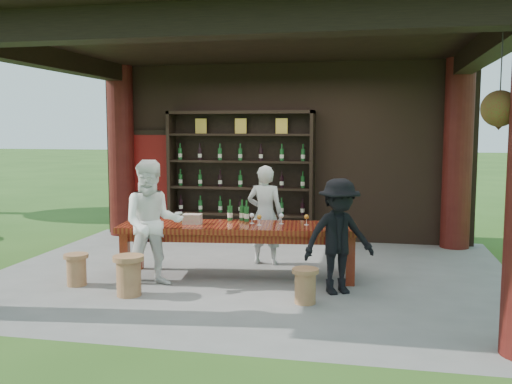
% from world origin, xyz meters
% --- Properties ---
extents(ground, '(90.00, 90.00, 0.00)m').
position_xyz_m(ground, '(0.00, 0.00, 0.00)').
color(ground, '#2D5119').
rests_on(ground, ground).
extents(pavilion, '(7.50, 6.00, 3.60)m').
position_xyz_m(pavilion, '(-0.01, 0.43, 2.13)').
color(pavilion, slate).
rests_on(pavilion, ground).
extents(wine_shelf, '(2.75, 0.42, 2.42)m').
position_xyz_m(wine_shelf, '(-0.72, 2.45, 1.21)').
color(wine_shelf, black).
rests_on(wine_shelf, ground).
extents(tasting_table, '(3.40, 1.25, 0.75)m').
position_xyz_m(tasting_table, '(-0.13, -0.18, 0.63)').
color(tasting_table, '#60120D').
rests_on(tasting_table, ground).
extents(stool_near_left, '(0.39, 0.39, 0.51)m').
position_xyz_m(stool_near_left, '(-1.27, -1.37, 0.27)').
color(stool_near_left, brown).
rests_on(stool_near_left, ground).
extents(stool_near_right, '(0.32, 0.32, 0.43)m').
position_xyz_m(stool_near_right, '(0.94, -1.23, 0.23)').
color(stool_near_right, brown).
rests_on(stool_near_right, ground).
extents(stool_far_left, '(0.33, 0.33, 0.43)m').
position_xyz_m(stool_far_left, '(-2.15, -1.07, 0.23)').
color(stool_far_left, brown).
rests_on(stool_far_left, ground).
extents(host, '(0.57, 0.38, 1.54)m').
position_xyz_m(host, '(0.09, 0.65, 0.77)').
color(host, beige).
rests_on(host, ground).
extents(guest_woman, '(1.01, 0.92, 1.69)m').
position_xyz_m(guest_woman, '(-1.14, -0.86, 0.84)').
color(guest_woman, white).
rests_on(guest_woman, ground).
extents(guest_man, '(1.10, 0.94, 1.47)m').
position_xyz_m(guest_man, '(1.30, -0.73, 0.74)').
color(guest_man, black).
rests_on(guest_man, ground).
extents(table_bottles, '(0.34, 0.15, 0.31)m').
position_xyz_m(table_bottles, '(-0.19, 0.14, 0.90)').
color(table_bottles, '#194C1E').
rests_on(table_bottles, tasting_table).
extents(table_glasses, '(0.85, 0.25, 0.15)m').
position_xyz_m(table_glasses, '(0.37, -0.07, 0.82)').
color(table_glasses, silver).
rests_on(table_glasses, tasting_table).
extents(napkin_basket, '(0.28, 0.21, 0.14)m').
position_xyz_m(napkin_basket, '(-0.78, -0.27, 0.82)').
color(napkin_basket, '#BF6672').
rests_on(napkin_basket, tasting_table).
extents(shrubs, '(15.00, 7.89, 1.36)m').
position_xyz_m(shrubs, '(2.16, 1.04, 0.54)').
color(shrubs, '#194C14').
rests_on(shrubs, ground).
extents(trees, '(22.25, 10.99, 4.80)m').
position_xyz_m(trees, '(3.54, 1.29, 3.37)').
color(trees, '#3F2819').
rests_on(trees, ground).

